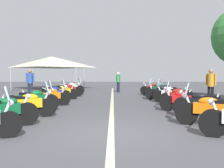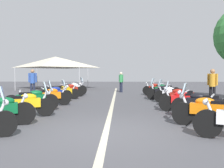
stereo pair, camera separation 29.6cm
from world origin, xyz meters
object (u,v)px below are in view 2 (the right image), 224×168
at_px(motorcycle_left_row_2, 24,104).
at_px(motorcycle_left_row_4, 49,96).
at_px(motorcycle_left_row_5, 53,94).
at_px(motorcycle_left_row_7, 69,90).
at_px(motorcycle_right_row_7, 164,90).
at_px(motorcycle_left_row_8, 72,88).
at_px(motorcycle_right_row_3, 185,100).
at_px(motorcycle_right_row_4, 181,97).
at_px(motorcycle_left_row_6, 63,92).
at_px(motorcycle_right_row_6, 165,92).
at_px(motorcycle_right_row_8, 157,89).
at_px(bystander_2, 212,83).
at_px(bystander_3, 33,81).
at_px(motorcycle_right_row_2, 203,104).
at_px(motorcycle_right_row_5, 172,94).
at_px(motorcycle_left_row_3, 32,99).
at_px(bystander_1, 121,80).
at_px(motorcycle_right_row_1, 211,110).
at_px(event_tent, 55,62).

relative_size(motorcycle_left_row_2, motorcycle_left_row_4, 1.03).
relative_size(motorcycle_left_row_5, motorcycle_left_row_7, 0.99).
height_order(motorcycle_left_row_4, motorcycle_right_row_7, motorcycle_right_row_7).
relative_size(motorcycle_left_row_8, motorcycle_right_row_3, 0.97).
height_order(motorcycle_left_row_7, motorcycle_right_row_4, motorcycle_left_row_7).
xyz_separation_m(motorcycle_left_row_6, motorcycle_right_row_7, (1.56, -6.06, 0.02)).
bearing_deg(motorcycle_right_row_6, motorcycle_right_row_8, -75.36).
xyz_separation_m(motorcycle_left_row_8, bystander_2, (-4.69, -7.88, 0.54)).
distance_m(motorcycle_right_row_7, bystander_3, 8.37).
height_order(motorcycle_left_row_5, motorcycle_left_row_7, motorcycle_left_row_7).
relative_size(motorcycle_right_row_4, bystander_3, 1.09).
height_order(motorcycle_left_row_4, motorcycle_right_row_2, motorcycle_left_row_4).
height_order(motorcycle_left_row_8, motorcycle_right_row_5, motorcycle_left_row_8).
xyz_separation_m(motorcycle_left_row_3, motorcycle_right_row_3, (-0.02, -6.03, -0.01)).
bearing_deg(bystander_1, motorcycle_right_row_5, 72.56).
height_order(motorcycle_right_row_6, bystander_1, bystander_1).
distance_m(motorcycle_left_row_7, bystander_2, 8.49).
distance_m(motorcycle_left_row_4, motorcycle_right_row_1, 7.18).
distance_m(motorcycle_right_row_2, event_tent, 18.31).
relative_size(motorcycle_right_row_5, motorcycle_right_row_6, 0.88).
relative_size(motorcycle_right_row_3, bystander_3, 1.15).
bearing_deg(bystander_3, bystander_2, 64.81).
xyz_separation_m(motorcycle_right_row_1, bystander_2, (5.31, -2.06, 0.54)).
height_order(motorcycle_right_row_2, motorcycle_right_row_6, motorcycle_right_row_6).
bearing_deg(motorcycle_left_row_5, motorcycle_right_row_6, -20.22).
xyz_separation_m(motorcycle_left_row_5, motorcycle_left_row_8, (4.19, -0.21, 0.03)).
bearing_deg(motorcycle_right_row_1, motorcycle_left_row_2, 9.92).
bearing_deg(motorcycle_right_row_5, event_tent, -26.28).
xyz_separation_m(motorcycle_left_row_2, bystander_1, (11.49, -3.36, 0.49)).
distance_m(motorcycle_left_row_3, motorcycle_right_row_7, 8.57).
xyz_separation_m(motorcycle_left_row_5, motorcycle_right_row_4, (-1.52, -6.33, -0.00)).
height_order(motorcycle_left_row_3, motorcycle_right_row_3, motorcycle_left_row_3).
height_order(motorcycle_left_row_6, motorcycle_right_row_4, motorcycle_left_row_6).
height_order(motorcycle_left_row_2, motorcycle_left_row_6, motorcycle_left_row_2).
bearing_deg(motorcycle_left_row_5, motorcycle_right_row_1, -75.35).
bearing_deg(motorcycle_right_row_3, bystander_1, -62.01).
bearing_deg(motorcycle_left_row_2, motorcycle_left_row_8, 66.11).
relative_size(motorcycle_right_row_1, bystander_1, 1.26).
xyz_separation_m(motorcycle_right_row_1, motorcycle_right_row_7, (8.59, -0.25, -0.00)).
height_order(motorcycle_right_row_6, bystander_3, bystander_3).
height_order(motorcycle_left_row_2, bystander_2, bystander_2).
bearing_deg(motorcycle_right_row_7, bystander_1, -32.42).
xyz_separation_m(motorcycle_right_row_3, motorcycle_right_row_8, (7.28, -0.03, -0.01)).
distance_m(motorcycle_right_row_7, bystander_1, 5.00).
bearing_deg(motorcycle_right_row_4, motorcycle_right_row_2, 108.66).
xyz_separation_m(motorcycle_left_row_4, motorcycle_right_row_5, (1.39, -5.96, -0.00)).
xyz_separation_m(motorcycle_left_row_6, motorcycle_right_row_1, (-7.03, -5.80, 0.02)).
bearing_deg(motorcycle_right_row_2, motorcycle_right_row_4, -72.37).
bearing_deg(bystander_2, motorcycle_right_row_5, 126.01).
height_order(motorcycle_left_row_4, motorcycle_right_row_1, motorcycle_right_row_1).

